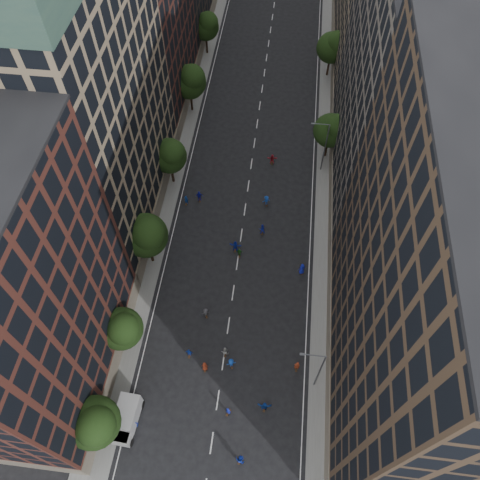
{
  "coord_description": "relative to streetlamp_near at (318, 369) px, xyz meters",
  "views": [
    {
      "loc": [
        4.15,
        -4.89,
        53.2
      ],
      "look_at": [
        0.08,
        29.34,
        2.0
      ],
      "focal_mm": 35.0,
      "sensor_mm": 36.0,
      "label": 1
    }
  ],
  "objects": [
    {
      "name": "tree_left_4",
      "position": [
        -21.37,
        43.84,
        0.93
      ],
      "size": [
        5.4,
        5.4,
        9.08
      ],
      "color": "black",
      "rests_on": "ground"
    },
    {
      "name": "skater_17",
      "position": [
        -7.26,
        33.49,
        -4.32
      ],
      "size": [
        1.6,
        0.63,
        1.69
      ],
      "primitive_type": "imported",
      "rotation": [
        0.0,
        0.0,
        3.23
      ],
      "color": "#A71B28",
      "rests_on": "ground"
    },
    {
      "name": "skater_1",
      "position": [
        -9.01,
        -4.23,
        -4.38
      ],
      "size": [
        0.68,
        0.58,
        1.57
      ],
      "primitive_type": "imported",
      "rotation": [
        0.0,
        0.0,
        2.71
      ],
      "color": "#1625B6",
      "rests_on": "ground"
    },
    {
      "name": "tree_left_5",
      "position": [
        -21.39,
        59.86,
        0.51
      ],
      "size": [
        4.8,
        4.8,
        8.33
      ],
      "color": "black",
      "rests_on": "ground"
    },
    {
      "name": "streetlamp_near",
      "position": [
        0.0,
        0.0,
        0.0
      ],
      "size": [
        2.64,
        0.22,
        9.06
      ],
      "color": "#595B60",
      "rests_on": "ground"
    },
    {
      "name": "tree_left_2",
      "position": [
        -21.36,
        13.83,
        1.19
      ],
      "size": [
        5.6,
        5.6,
        9.45
      ],
      "color": "black",
      "rests_on": "ground"
    },
    {
      "name": "streetlamp_far",
      "position": [
        0.0,
        33.0,
        0.0
      ],
      "size": [
        2.64,
        0.22,
        9.06
      ],
      "color": "#595B60",
      "rests_on": "ground"
    },
    {
      "name": "bldg_left_a",
      "position": [
        -29.37,
        -1.0,
        9.83
      ],
      "size": [
        14.0,
        22.0,
        30.0
      ],
      "primitive_type": "cube",
      "color": "#4E251E",
      "rests_on": "ground"
    },
    {
      "name": "bldg_left_b",
      "position": [
        -29.37,
        23.0,
        11.83
      ],
      "size": [
        14.0,
        26.0,
        34.0
      ],
      "primitive_type": "cube",
      "color": "#947E61",
      "rests_on": "ground"
    },
    {
      "name": "bldg_right_a",
      "position": [
        8.63,
        3.0,
        12.83
      ],
      "size": [
        14.0,
        30.0,
        36.0
      ],
      "primitive_type": "cube",
      "color": "#483526",
      "rests_on": "ground"
    },
    {
      "name": "cargo_van",
      "position": [
        -19.66,
        -6.43,
        -3.79
      ],
      "size": [
        2.6,
        5.06,
        2.62
      ],
      "rotation": [
        0.0,
        0.0,
        -0.06
      ],
      "color": "#B5B5B8",
      "rests_on": "ground"
    },
    {
      "name": "tree_left_3",
      "position": [
        -21.38,
        27.85,
        0.65
      ],
      "size": [
        5.0,
        5.0,
        8.58
      ],
      "color": "black",
      "rests_on": "ground"
    },
    {
      "name": "skater_11",
      "position": [
        -10.88,
        17.0,
        -4.27
      ],
      "size": [
        1.7,
        0.68,
        1.79
      ],
      "primitive_type": "imported",
      "rotation": [
        0.0,
        0.0,
        3.05
      ],
      "color": "#12259A",
      "rests_on": "ground"
    },
    {
      "name": "skater_5",
      "position": [
        -5.16,
        -3.29,
        -4.32
      ],
      "size": [
        1.58,
        0.54,
        1.69
      ],
      "primitive_type": "imported",
      "rotation": [
        0.0,
        0.0,
        3.17
      ],
      "color": "#133B9E",
      "rests_on": "ground"
    },
    {
      "name": "skater_9",
      "position": [
        -13.29,
        6.99,
        -4.39
      ],
      "size": [
        1.15,
        0.93,
        1.55
      ],
      "primitive_type": "imported",
      "rotation": [
        0.0,
        0.0,
        3.56
      ],
      "color": "#3D3D42",
      "rests_on": "ground"
    },
    {
      "name": "skater_4",
      "position": [
        -14.39,
        1.75,
        -4.4
      ],
      "size": [
        0.93,
        0.47,
        1.53
      ],
      "primitive_type": "imported",
      "rotation": [
        0.0,
        0.0,
        3.03
      ],
      "color": "#13339D",
      "rests_on": "ground"
    },
    {
      "name": "skater_15",
      "position": [
        -7.44,
        25.31,
        -4.31
      ],
      "size": [
        1.27,
        1.03,
        1.71
      ],
      "primitive_type": "imported",
      "rotation": [
        0.0,
        0.0,
        3.56
      ],
      "color": "#133EA1",
      "rests_on": "ground"
    },
    {
      "name": "skater_10",
      "position": [
        -10.23,
        16.18,
        -4.41
      ],
      "size": [
        0.88,
        0.37,
        1.51
      ],
      "primitive_type": "imported",
      "rotation": [
        0.0,
        0.0,
        3.14
      ],
      "color": "#1E621D",
      "rests_on": "ground"
    },
    {
      "name": "tree_right_b",
      "position": [
        1.02,
        55.85,
        0.79
      ],
      "size": [
        5.2,
        5.2,
        8.83
      ],
      "color": "black",
      "rests_on": "ground"
    },
    {
      "name": "sidewalk_left",
      "position": [
        -22.37,
        35.5,
        -5.09
      ],
      "size": [
        4.0,
        105.0,
        0.15
      ],
      "primitive_type": "cube",
      "color": "slate",
      "rests_on": "ground"
    },
    {
      "name": "skater_13",
      "position": [
        -18.87,
        24.13,
        -4.37
      ],
      "size": [
        0.65,
        0.49,
        1.6
      ],
      "primitive_type": "imported",
      "rotation": [
        0.0,
        0.0,
        2.94
      ],
      "color": "#123C96",
      "rests_on": "ground"
    },
    {
      "name": "skater_12",
      "position": [
        -1.87,
        14.52,
        -4.22
      ],
      "size": [
        1.09,
        0.93,
        1.89
      ],
      "primitive_type": "imported",
      "rotation": [
        0.0,
        0.0,
        3.57
      ],
      "color": "#151EAF",
      "rests_on": "ground"
    },
    {
      "name": "ground",
      "position": [
        -10.37,
        28.0,
        -5.17
      ],
      "size": [
        240.0,
        240.0,
        0.0
      ],
      "primitive_type": "plane",
      "color": "black",
      "rests_on": "ground"
    },
    {
      "name": "skater_3",
      "position": [
        -9.37,
        1.06,
        -4.35
      ],
      "size": [
        1.2,
        0.94,
        1.64
      ],
      "primitive_type": "imported",
      "rotation": [
        0.0,
        0.0,
        3.5
      ],
      "color": "blue",
      "rests_on": "ground"
    },
    {
      "name": "tree_left_0",
      "position": [
        -21.38,
        -8.15,
        0.79
      ],
      "size": [
        5.2,
        5.2,
        8.83
      ],
      "color": "black",
      "rests_on": "ground"
    },
    {
      "name": "tree_right_a",
      "position": [
        1.02,
        35.85,
        0.46
      ],
      "size": [
        5.0,
        5.0,
        8.39
      ],
      "color": "black",
      "rests_on": "ground"
    },
    {
      "name": "bldg_left_c",
      "position": [
        -29.37,
        46.0,
        8.83
      ],
      "size": [
        14.0,
        20.0,
        28.0
      ],
      "primitive_type": "cube",
      "color": "#4E251E",
      "rests_on": "ground"
    },
    {
      "name": "skater_8",
      "position": [
        -10.28,
        2.37,
        -4.35
      ],
      "size": [
        0.9,
        0.76,
        1.64
      ],
      "primitive_type": "imported",
      "rotation": [
        0.0,
        0.0,
        3.34
      ],
      "color": "#AFAFAB",
      "rests_on": "ground"
    },
    {
      "name": "sidewalk_right",
      "position": [
        1.63,
        35.5,
        -5.09
      ],
      "size": [
        4.0,
        105.0,
        0.15
      ],
      "primitive_type": "cube",
      "color": "slate",
      "rests_on": "ground"
    },
    {
      "name": "skater_2",
      "position": [
        -7.19,
        -8.84,
        -4.19
      ],
      "size": [
        1.11,
        0.96,
        1.95
      ],
      "primitive_type": "imported",
      "rotation": [
        0.0,
        0.0,
        2.87
      ],
      "color": "#142BA4",
      "rests_on": "ground"
    },
    {
      "name": "skater_16",
      "position": [
        -17.08,
        24.91,
        -4.25
      ],
      "size": [
        1.13,
        0.59,
        1.84
      ],
      "primitive_type": "imported",
      "rotation": [
        0.0,
        0.0,
        3.27
      ],
      "color": "#161BB6",
      "rests_on": "ground"
    },
    {
      "name": "bldg_right_b",
      "position": [
        8.63,
        32.0,
        11.33
      ],
      "size": [
        14.0,
        28.0,
        33.0
      ],
      "primitive_type": "cube",
      "color": "#5D564D",
      "rests_on": "ground"
    },
    {
      "name": "skater_14",
      "position": [
        -7.6,
        20.24,
        -4.3
      ],
      "size": [
        0.95,
        0.8,
        1.74
      ],
      "primitive_type": "imported",
      "rotation": [
        0.0,
        0.0,
        3.32
      ],
      "color": "#1321A2",
      "rests_on": "ground"
    },
    {
      "name": "tree_left_1",
      "position": [
        -21.39,
        1.86,
        0.38
      ],
      "size": [
        4.8,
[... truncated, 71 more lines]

